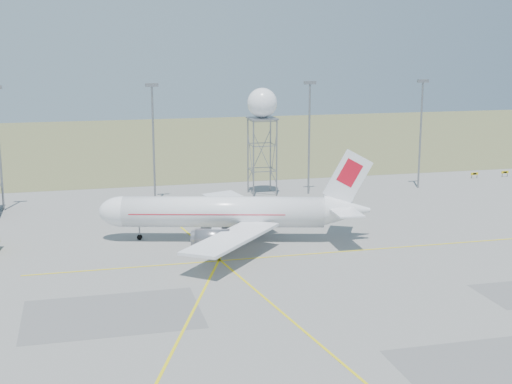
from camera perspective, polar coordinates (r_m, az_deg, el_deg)
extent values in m
plane|color=gray|center=(65.88, 7.40, -12.77)|extent=(400.00, 400.00, 0.00)
cube|color=#546135|center=(198.67, -7.52, 3.96)|extent=(400.00, 120.00, 0.03)
cylinder|color=gray|center=(123.36, -19.83, 3.14)|extent=(0.36, 0.36, 20.00)
cylinder|color=gray|center=(123.36, -8.20, 3.74)|extent=(0.36, 0.36, 20.00)
cube|color=gray|center=(122.33, -8.34, 8.47)|extent=(2.20, 0.50, 0.60)
cylinder|color=gray|center=(129.24, 4.27, 4.20)|extent=(0.36, 0.36, 20.00)
cube|color=gray|center=(128.26, 4.34, 8.72)|extent=(2.20, 0.50, 0.60)
cylinder|color=gray|center=(137.73, 13.02, 4.41)|extent=(0.36, 0.36, 20.00)
cube|color=gray|center=(136.81, 13.22, 8.64)|extent=(2.20, 0.50, 0.60)
cylinder|color=black|center=(151.63, 16.88, 1.20)|extent=(0.10, 0.10, 0.80)
cylinder|color=black|center=(152.25, 17.26, 1.22)|extent=(0.10, 0.10, 0.80)
cube|color=yellow|center=(151.84, 17.08, 1.41)|extent=(1.60, 0.15, 0.50)
cube|color=black|center=(151.78, 17.10, 1.41)|extent=(0.80, 0.03, 0.30)
cylinder|color=black|center=(155.33, 19.09, 1.30)|extent=(0.10, 0.10, 0.80)
cylinder|color=black|center=(155.98, 19.46, 1.32)|extent=(0.10, 0.10, 0.80)
cube|color=yellow|center=(155.56, 19.29, 1.51)|extent=(1.60, 0.15, 0.50)
cube|color=black|center=(155.49, 19.31, 1.50)|extent=(0.80, 0.03, 0.30)
cylinder|color=white|center=(99.57, -2.63, -1.60)|extent=(28.18, 11.40, 4.31)
ellipsoid|color=white|center=(101.38, -10.56, -1.54)|extent=(7.78, 5.95, 4.31)
cube|color=black|center=(101.49, -11.29, -1.18)|extent=(2.19, 2.71, 1.05)
cone|color=white|center=(99.95, 7.29, -1.44)|extent=(7.36, 5.83, 4.31)
cube|color=white|center=(99.01, 7.36, 1.11)|extent=(6.75, 2.10, 8.11)
cube|color=red|center=(98.89, 7.49, 1.54)|extent=(3.68, 1.31, 4.16)
cube|color=white|center=(103.11, 6.79, -0.70)|extent=(4.86, 6.62, 0.19)
cube|color=white|center=(96.44, 7.20, -1.60)|extent=(4.86, 6.62, 0.19)
cube|color=white|center=(109.16, -1.48, -0.95)|extent=(8.37, 17.91, 0.39)
cube|color=white|center=(90.39, -1.96, -3.71)|extent=(15.21, 16.41, 0.39)
cylinder|color=slate|center=(106.18, -3.00, -1.87)|extent=(5.01, 3.56, 2.48)
cylinder|color=slate|center=(94.13, -3.50, -3.70)|extent=(5.01, 3.56, 2.48)
cube|color=red|center=(99.70, -3.87, -1.53)|extent=(21.94, 9.77, 0.13)
cylinder|color=black|center=(101.87, -9.29, -3.53)|extent=(0.92, 0.92, 0.97)
cube|color=black|center=(100.37, -1.38, -3.60)|extent=(2.71, 6.52, 0.97)
cylinder|color=gray|center=(100.25, -1.38, -3.34)|extent=(0.32, 0.32, 1.94)
cylinder|color=gray|center=(126.35, -0.20, 2.65)|extent=(0.26, 0.26, 13.88)
cylinder|color=gray|center=(127.43, 1.67, 2.72)|extent=(0.26, 0.26, 13.88)
cylinder|color=gray|center=(131.49, 1.16, 3.02)|extent=(0.26, 0.26, 13.88)
cylinder|color=gray|center=(130.44, -0.65, 2.94)|extent=(0.26, 0.26, 13.88)
cube|color=gray|center=(127.99, 0.50, 5.90)|extent=(4.87, 4.87, 0.27)
sphere|color=white|center=(127.72, 0.50, 7.14)|extent=(5.34, 5.34, 5.34)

